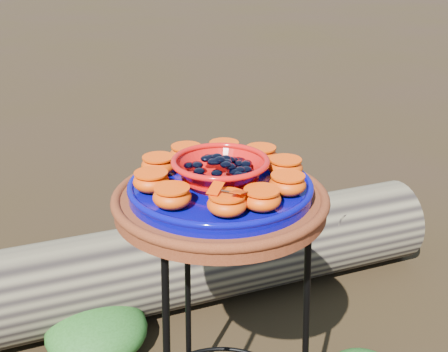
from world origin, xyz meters
name	(u,v)px	position (x,y,z in m)	size (l,w,h in m)	color
plant_stand	(221,338)	(0.00, 0.00, 0.35)	(0.44, 0.44, 0.70)	black
terracotta_saucer	(220,202)	(0.00, 0.00, 0.72)	(0.46, 0.46, 0.04)	#4B1908
cobalt_plate	(220,189)	(0.00, 0.00, 0.75)	(0.40, 0.40, 0.03)	#000860
red_bowl	(220,172)	(0.00, 0.00, 0.79)	(0.20, 0.20, 0.06)	red
glass_gems	(220,154)	(0.00, 0.00, 0.83)	(0.15, 0.15, 0.03)	black
orange_half_0	(227,204)	(-0.05, -0.14, 0.79)	(0.08, 0.08, 0.04)	red
orange_half_1	(262,199)	(0.02, -0.15, 0.79)	(0.08, 0.08, 0.04)	red
orange_half_2	(287,184)	(0.10, -0.11, 0.79)	(0.08, 0.08, 0.04)	red
orange_half_3	(285,168)	(0.15, -0.03, 0.79)	(0.08, 0.08, 0.04)	red
orange_half_4	(261,155)	(0.14, 0.06, 0.79)	(0.08, 0.08, 0.04)	red
orange_half_5	(224,151)	(0.07, 0.13, 0.79)	(0.08, 0.08, 0.04)	red
orange_half_6	(186,154)	(-0.02, 0.15, 0.79)	(0.08, 0.08, 0.04)	red
orange_half_7	(158,165)	(-0.10, 0.11, 0.79)	(0.08, 0.08, 0.04)	red
orange_half_8	(151,182)	(-0.15, 0.03, 0.79)	(0.08, 0.08, 0.04)	red
orange_half_9	(172,197)	(-0.14, -0.06, 0.79)	(0.08, 0.08, 0.04)	red
butterfly	(227,191)	(-0.05, -0.14, 0.81)	(0.09, 0.05, 0.02)	red
driftwood_log	(208,257)	(0.26, 0.65, 0.16)	(1.73, 0.45, 0.32)	black
foliage_back	(96,329)	(-0.20, 0.52, 0.08)	(0.33, 0.33, 0.17)	#1A4312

